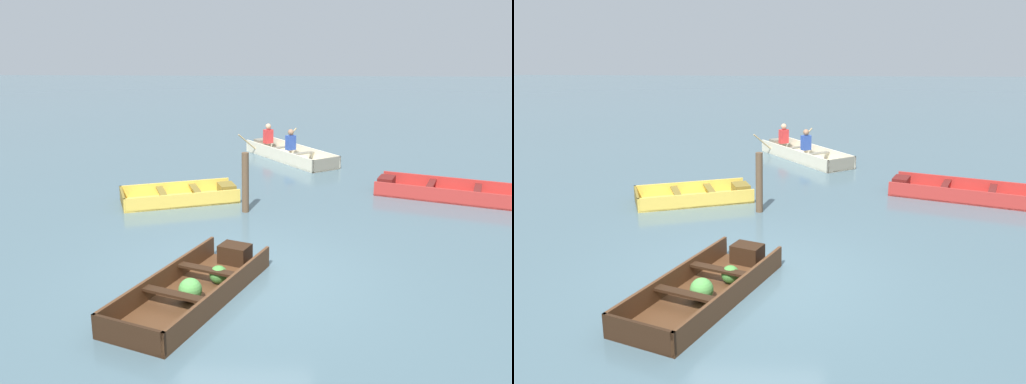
# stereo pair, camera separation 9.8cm
# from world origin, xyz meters

# --- Properties ---
(ground_plane) EXTENTS (80.00, 80.00, 0.00)m
(ground_plane) POSITION_xyz_m (0.00, 0.00, 0.00)
(ground_plane) COLOR #47606B
(dinghy_dark_varnish_foreground) EXTENTS (2.24, 3.29, 0.38)m
(dinghy_dark_varnish_foreground) POSITION_xyz_m (-0.61, -0.62, 0.13)
(dinghy_dark_varnish_foreground) COLOR #4C2D19
(dinghy_dark_varnish_foreground) RESTS_ON ground
(skiff_red_near_moored) EXTENTS (3.69, 2.38, 0.34)m
(skiff_red_near_moored) POSITION_xyz_m (4.59, 4.71, 0.11)
(skiff_red_near_moored) COLOR #AD2D28
(skiff_red_near_moored) RESTS_ON ground
(skiff_yellow_mid_moored) EXTENTS (2.83, 1.92, 0.32)m
(skiff_yellow_mid_moored) POSITION_xyz_m (-1.55, 4.19, 0.11)
(skiff_yellow_mid_moored) COLOR #E5BC47
(skiff_yellow_mid_moored) RESTS_ON ground
(rowboat_cream_with_crew) EXTENTS (3.03, 3.48, 0.93)m
(rowboat_cream_with_crew) POSITION_xyz_m (0.86, 8.78, 0.19)
(rowboat_cream_with_crew) COLOR beige
(rowboat_cream_with_crew) RESTS_ON ground
(mooring_post) EXTENTS (0.15, 0.15, 1.31)m
(mooring_post) POSITION_xyz_m (-0.11, 3.41, 0.66)
(mooring_post) COLOR brown
(mooring_post) RESTS_ON ground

